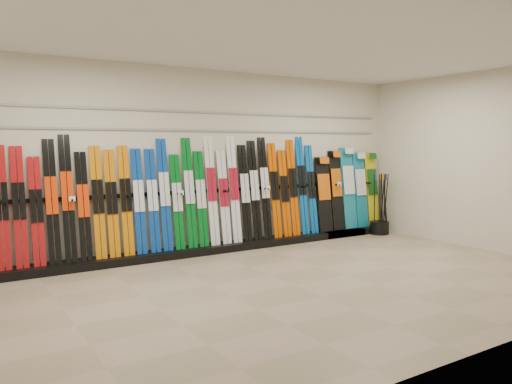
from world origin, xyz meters
TOP-DOWN VIEW (x-y plane):
  - floor at (0.00, 0.00)m, footprint 8.00×8.00m
  - back_wall at (0.00, 2.50)m, footprint 8.00×0.00m
  - right_wall at (4.00, 0.00)m, footprint 0.00×5.00m
  - ceiling at (0.00, 0.00)m, footprint 8.00×8.00m
  - ski_rack_base at (0.22, 2.28)m, footprint 8.00×0.40m
  - skis at (-0.43, 2.36)m, footprint 5.38×0.30m
  - snowboards at (3.08, 2.36)m, footprint 1.58×0.25m
  - pole_bin at (3.60, 2.00)m, footprint 0.37×0.37m
  - ski_poles at (3.63, 1.98)m, footprint 0.34×0.33m
  - slatwall_rail_0 at (0.00, 2.48)m, footprint 7.60×0.02m
  - slatwall_rail_1 at (0.00, 2.48)m, footprint 7.60×0.02m

SIDE VIEW (x-z plane):
  - floor at x=0.00m, z-range 0.00..0.00m
  - ski_rack_base at x=0.22m, z-range 0.00..0.12m
  - pole_bin at x=3.60m, z-range 0.00..0.25m
  - ski_poles at x=3.63m, z-range 0.02..1.20m
  - snowboards at x=3.08m, z-range 0.08..1.67m
  - skis at x=-0.43m, z-range 0.04..1.86m
  - back_wall at x=0.00m, z-range -2.50..5.50m
  - right_wall at x=4.00m, z-range -1.00..4.00m
  - slatwall_rail_0 at x=0.00m, z-range 1.98..2.02m
  - slatwall_rail_1 at x=0.00m, z-range 2.28..2.31m
  - ceiling at x=0.00m, z-range 3.00..3.00m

